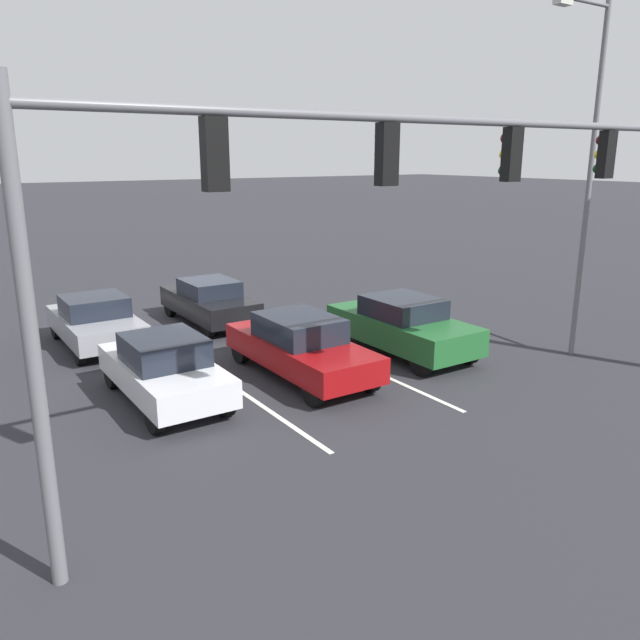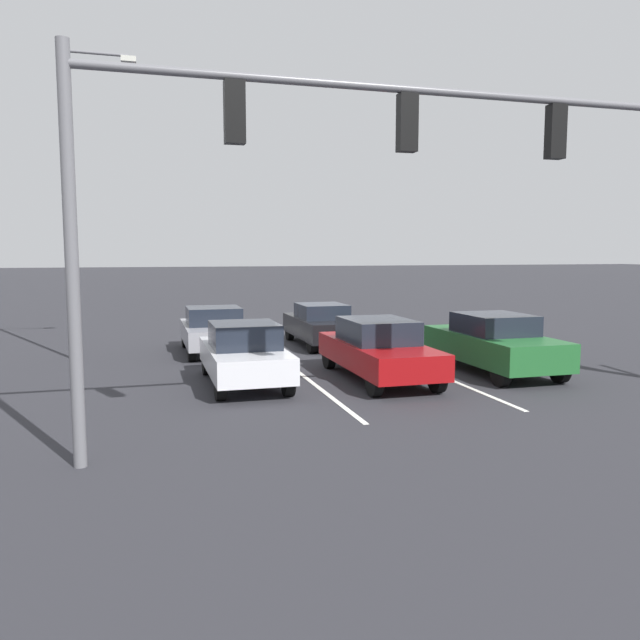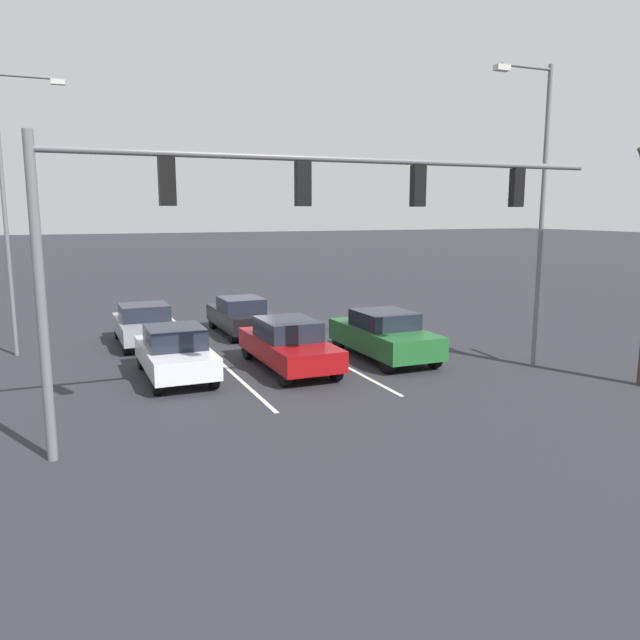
% 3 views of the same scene
% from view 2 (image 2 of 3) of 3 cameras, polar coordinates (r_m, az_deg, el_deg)
% --- Properties ---
extents(ground_plane, '(240.00, 240.00, 0.00)m').
position_cam_2_polar(ground_plane, '(21.96, -0.42, -2.34)').
color(ground_plane, '#28282D').
extents(lane_stripe_left_divider, '(0.12, 16.02, 0.01)m').
position_cam_2_polar(lane_stripe_left_divider, '(20.62, 5.79, -2.92)').
color(lane_stripe_left_divider, silver).
rests_on(lane_stripe_left_divider, ground_plane).
extents(lane_stripe_center_divider, '(0.12, 16.02, 0.01)m').
position_cam_2_polar(lane_stripe_center_divider, '(19.62, -3.81, -3.37)').
color(lane_stripe_center_divider, silver).
rests_on(lane_stripe_center_divider, ground_plane).
extents(car_darkgreen_leftlane_front, '(1.94, 4.65, 1.60)m').
position_cam_2_polar(car_darkgreen_leftlane_front, '(17.70, 15.57, -2.01)').
color(car_darkgreen_leftlane_front, '#1E5928').
rests_on(car_darkgreen_leftlane_front, ground_plane).
extents(car_silver_rightlane_front, '(1.80, 4.22, 1.55)m').
position_cam_2_polar(car_silver_rightlane_front, '(15.51, -6.95, -3.06)').
color(car_silver_rightlane_front, silver).
rests_on(car_silver_rightlane_front, ground_plane).
extents(car_maroon_midlane_front, '(1.83, 4.79, 1.56)m').
position_cam_2_polar(car_maroon_midlane_front, '(16.13, 5.32, -2.63)').
color(car_maroon_midlane_front, maroon).
rests_on(car_maroon_midlane_front, ground_plane).
extents(car_black_midlane_second, '(1.78, 4.34, 1.47)m').
position_cam_2_polar(car_black_midlane_second, '(21.88, 0.10, -0.39)').
color(car_black_midlane_second, black).
rests_on(car_black_midlane_second, ground_plane).
extents(car_gray_rightlane_second, '(1.91, 4.13, 1.50)m').
position_cam_2_polar(car_gray_rightlane_second, '(20.60, -9.69, -0.88)').
color(car_gray_rightlane_second, gray).
rests_on(car_gray_rightlane_second, ground_plane).
extents(traffic_signal_gantry, '(13.27, 0.37, 6.31)m').
position_cam_2_polar(traffic_signal_gantry, '(10.74, 5.00, 15.07)').
color(traffic_signal_gantry, slate).
rests_on(traffic_signal_gantry, ground_plane).
extents(street_lamp_right_shoulder, '(2.18, 0.24, 9.27)m').
position_cam_2_polar(street_lamp_right_shoulder, '(20.41, -21.56, 11.50)').
color(street_lamp_right_shoulder, slate).
rests_on(street_lamp_right_shoulder, ground_plane).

